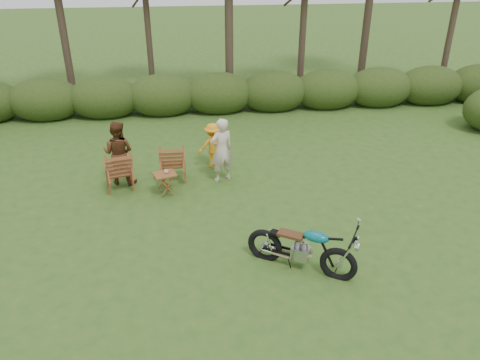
{
  "coord_description": "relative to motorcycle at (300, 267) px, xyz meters",
  "views": [
    {
      "loc": [
        -1.28,
        -7.28,
        5.51
      ],
      "look_at": [
        -0.16,
        1.65,
        0.9
      ],
      "focal_mm": 35.0,
      "sensor_mm": 36.0,
      "label": 1
    }
  ],
  "objects": [
    {
      "name": "lawn_chair_right",
      "position": [
        -2.36,
        4.0,
        0.0
      ],
      "size": [
        0.72,
        0.72,
        1.03
      ],
      "primitive_type": null,
      "rotation": [
        0.0,
        0.0,
        3.12
      ],
      "color": "brown",
      "rests_on": "ground"
    },
    {
      "name": "cup",
      "position": [
        -2.51,
        3.25,
        0.6
      ],
      "size": [
        0.12,
        0.12,
        0.09
      ],
      "primitive_type": "imported",
      "rotation": [
        0.0,
        0.0,
        -0.11
      ],
      "color": "beige",
      "rests_on": "side_table"
    },
    {
      "name": "adult_b",
      "position": [
        -3.68,
        4.01,
        0.0
      ],
      "size": [
        0.94,
        0.82,
        1.64
      ],
      "primitive_type": "imported",
      "rotation": [
        0.0,
        0.0,
        2.86
      ],
      "color": "#4D2B16",
      "rests_on": "ground"
    },
    {
      "name": "child",
      "position": [
        -1.29,
        4.66,
        0.0
      ],
      "size": [
        0.88,
        0.61,
        1.24
      ],
      "primitive_type": "imported",
      "rotation": [
        0.0,
        0.0,
        3.35
      ],
      "color": "orange",
      "rests_on": "ground"
    },
    {
      "name": "lawn_chair_left",
      "position": [
        -3.68,
        3.66,
        0.0
      ],
      "size": [
        0.86,
        0.86,
        1.04
      ],
      "primitive_type": null,
      "rotation": [
        0.0,
        0.0,
        3.38
      ],
      "color": "#612E18",
      "rests_on": "ground"
    },
    {
      "name": "adult_a",
      "position": [
        -1.13,
        3.8,
        0.0
      ],
      "size": [
        0.71,
        0.6,
        1.67
      ],
      "primitive_type": "imported",
      "rotation": [
        0.0,
        0.0,
        3.52
      ],
      "color": "beige",
      "rests_on": "ground"
    },
    {
      "name": "motorcycle",
      "position": [
        0.0,
        0.0,
        0.0
      ],
      "size": [
        2.11,
        1.71,
        1.15
      ],
      "primitive_type": null,
      "rotation": [
        0.0,
        0.0,
        -0.55
      ],
      "color": "#0C9BA8",
      "rests_on": "ground"
    },
    {
      "name": "ground",
      "position": [
        -0.73,
        0.35,
        0.0
      ],
      "size": [
        80.0,
        80.0,
        0.0
      ],
      "primitive_type": "plane",
      "color": "#294D19",
      "rests_on": "ground"
    },
    {
      "name": "side_table",
      "position": [
        -2.55,
        3.22,
        0.28
      ],
      "size": [
        0.65,
        0.6,
        0.56
      ],
      "primitive_type": null,
      "rotation": [
        0.0,
        0.0,
        0.31
      ],
      "color": "brown",
      "rests_on": "ground"
    }
  ]
}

